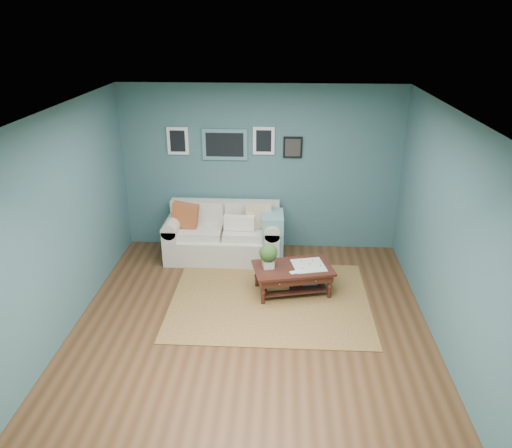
{
  "coord_description": "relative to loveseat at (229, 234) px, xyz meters",
  "views": [
    {
      "loc": [
        0.36,
        -5.27,
        3.66
      ],
      "look_at": [
        0.01,
        1.0,
        1.01
      ],
      "focal_mm": 35.0,
      "sensor_mm": 36.0,
      "label": 1
    }
  ],
  "objects": [
    {
      "name": "area_rug",
      "position": [
        0.71,
        -1.33,
        -0.39
      ],
      "size": [
        2.72,
        2.17,
        0.01
      ],
      "primitive_type": "cube",
      "color": "brown",
      "rests_on": "ground"
    },
    {
      "name": "room_shell",
      "position": [
        0.48,
        -1.97,
        0.97
      ],
      "size": [
        5.0,
        5.02,
        2.7
      ],
      "color": "brown",
      "rests_on": "ground"
    },
    {
      "name": "loveseat",
      "position": [
        0.0,
        0.0,
        0.0
      ],
      "size": [
        1.87,
        0.85,
        0.96
      ],
      "color": "beige",
      "rests_on": "ground"
    },
    {
      "name": "coffee_table",
      "position": [
        0.96,
        -1.1,
        -0.06
      ],
      "size": [
        1.2,
        0.86,
        0.76
      ],
      "rotation": [
        0.0,
        0.0,
        0.23
      ],
      "color": "black",
      "rests_on": "ground"
    }
  ]
}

